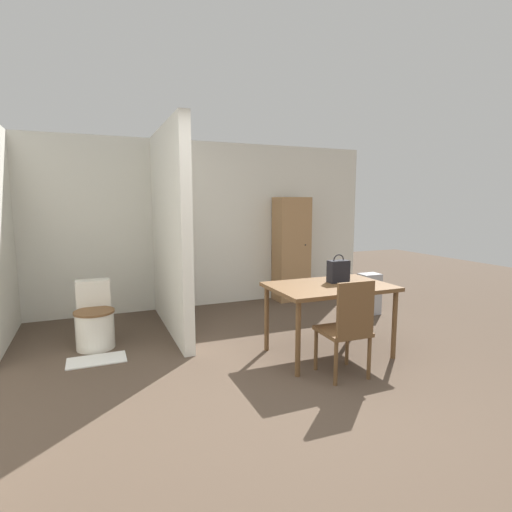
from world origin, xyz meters
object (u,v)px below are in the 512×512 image
wooden_cabinet (291,249)px  space_heater (369,294)px  wooden_chair (347,326)px  handbag (338,271)px  dining_table (330,292)px  toilet (95,321)px

wooden_cabinet → space_heater: (0.65, -1.18, -0.54)m
wooden_chair → handbag: size_ratio=3.04×
dining_table → toilet: size_ratio=1.73×
dining_table → wooden_cabinet: (0.73, 2.27, 0.16)m
dining_table → space_heater: 1.80m
wooden_chair → wooden_cabinet: wooden_cabinet is taller
toilet → handbag: handbag is taller
dining_table → wooden_chair: 0.60m
wooden_chair → space_heater: wooden_chair is taller
dining_table → toilet: bearing=152.2°
wooden_cabinet → handbag: bearing=-104.7°
wooden_chair → handbag: 0.80m
handbag → space_heater: 1.69m
toilet → wooden_cabinet: 3.24m
toilet → space_heater: 3.66m
wooden_chair → wooden_cabinet: 2.98m
toilet → space_heater: toilet is taller
handbag → toilet: bearing=155.2°
dining_table → handbag: handbag is taller
dining_table → wooden_chair: size_ratio=1.34×
toilet → handbag: (2.43, -1.12, 0.58)m
wooden_chair → toilet: bearing=141.9°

